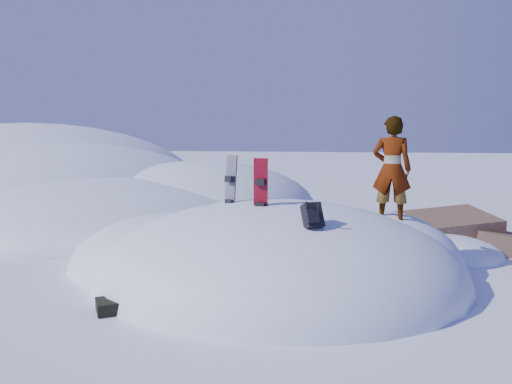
# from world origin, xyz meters

# --- Properties ---
(ground) EXTENTS (120.00, 120.00, 0.00)m
(ground) POSITION_xyz_m (0.00, 0.00, 0.00)
(ground) COLOR white
(ground) RESTS_ON ground
(snow_mound) EXTENTS (8.00, 6.00, 3.00)m
(snow_mound) POSITION_xyz_m (-0.17, 0.24, 0.00)
(snow_mound) COLOR white
(snow_mound) RESTS_ON ground
(snow_ridge) EXTENTS (21.50, 18.50, 6.40)m
(snow_ridge) POSITION_xyz_m (-10.43, 9.85, 0.00)
(snow_ridge) COLOR white
(snow_ridge) RESTS_ON ground
(rock_outcrop) EXTENTS (4.68, 4.41, 1.68)m
(rock_outcrop) POSITION_xyz_m (3.72, 3.01, 0.01)
(rock_outcrop) COLOR brown
(rock_outcrop) RESTS_ON ground
(snowboard_red) EXTENTS (0.26, 0.16, 1.40)m
(snowboard_red) POSITION_xyz_m (-0.27, -0.44, 1.64)
(snowboard_red) COLOR red
(snowboard_red) RESTS_ON snow_mound
(snowboard_dark) EXTENTS (0.31, 0.30, 1.50)m
(snowboard_dark) POSITION_xyz_m (-0.94, 0.12, 1.61)
(snowboard_dark) COLOR black
(snowboard_dark) RESTS_ON snow_mound
(backpack) EXTENTS (0.42, 0.47, 0.48)m
(backpack) POSITION_xyz_m (0.70, -1.36, 1.47)
(backpack) COLOR black
(backpack) RESTS_ON snow_mound
(gear_pile) EXTENTS (0.92, 0.76, 0.24)m
(gear_pile) POSITION_xyz_m (-2.20, -2.04, 0.12)
(gear_pile) COLOR black
(gear_pile) RESTS_ON ground
(person) EXTENTS (0.79, 0.58, 1.97)m
(person) POSITION_xyz_m (2.08, 0.45, 2.09)
(person) COLOR slate
(person) RESTS_ON snow_mound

